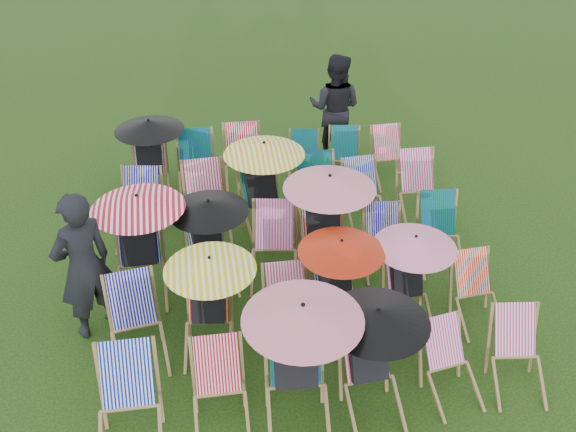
{
  "coord_description": "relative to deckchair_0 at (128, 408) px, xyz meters",
  "views": [
    {
      "loc": [
        -1.22,
        -6.62,
        5.57
      ],
      "look_at": [
        -0.12,
        0.15,
        0.9
      ],
      "focal_mm": 40.0,
      "sensor_mm": 36.0,
      "label": 1
    }
  ],
  "objects": [
    {
      "name": "ground",
      "position": [
        2.11,
        2.3,
        -0.49
      ],
      "size": [
        100.0,
        100.0,
        0.0
      ],
      "primitive_type": "plane",
      "color": "black",
      "rests_on": "ground"
    },
    {
      "name": "deckchair_0",
      "position": [
        0.0,
        0.0,
        0.0
      ],
      "size": [
        0.66,
        0.92,
        0.98
      ],
      "rotation": [
        0.0,
        0.0,
        -0.01
      ],
      "color": "olive",
      "rests_on": "ground"
    },
    {
      "name": "deckchair_1",
      "position": [
        0.9,
        0.08,
        -0.05
      ],
      "size": [
        0.59,
        0.82,
        0.88
      ],
      "rotation": [
        0.0,
        0.0,
        -0.01
      ],
      "color": "olive",
      "rests_on": "ground"
    },
    {
      "name": "deckchair_2",
      "position": [
        1.71,
        0.06,
        0.26
      ],
      "size": [
        1.21,
        1.27,
        1.43
      ],
      "rotation": [
        0.0,
        0.0,
        -0.07
      ],
      "color": "olive",
      "rests_on": "ground"
    },
    {
      "name": "deckchair_3",
      "position": [
        2.48,
        0.07,
        0.18
      ],
      "size": [
        1.07,
        1.13,
        1.26
      ],
      "rotation": [
        0.0,
        0.0,
        0.08
      ],
      "color": "olive",
      "rests_on": "ground"
    },
    {
      "name": "deckchair_4",
      "position": [
        3.37,
        0.08,
        -0.08
      ],
      "size": [
        0.66,
        0.83,
        0.81
      ],
      "rotation": [
        0.0,
        0.0,
        0.17
      ],
      "color": "olive",
      "rests_on": "ground"
    },
    {
      "name": "deckchair_5",
      "position": [
        4.13,
        0.08,
        -0.06
      ],
      "size": [
        0.66,
        0.85,
        0.86
      ],
      "rotation": [
        0.0,
        0.0,
        -0.13
      ],
      "color": "olive",
      "rests_on": "ground"
    },
    {
      "name": "deckchair_6",
      "position": [
        0.03,
        1.18,
        -0.02
      ],
      "size": [
        0.74,
        0.94,
        0.94
      ],
      "rotation": [
        0.0,
        0.0,
        0.14
      ],
      "color": "olive",
      "rests_on": "ground"
    },
    {
      "name": "deckchair_7",
      "position": [
        0.87,
        1.22,
        0.16
      ],
      "size": [
        1.04,
        1.1,
        1.24
      ],
      "rotation": [
        0.0,
        0.0,
        -0.14
      ],
      "color": "olive",
      "rests_on": "ground"
    },
    {
      "name": "deckchair_8",
      "position": [
        1.79,
        1.16,
        -0.05
      ],
      "size": [
        0.59,
        0.82,
        0.88
      ],
      "rotation": [
        0.0,
        0.0,
        -0.01
      ],
      "color": "olive",
      "rests_on": "ground"
    },
    {
      "name": "deckchair_9",
      "position": [
        2.41,
        1.32,
        0.15
      ],
      "size": [
        1.02,
        1.08,
        1.21
      ],
      "rotation": [
        0.0,
        0.0,
        0.1
      ],
      "color": "olive",
      "rests_on": "ground"
    },
    {
      "name": "deckchair_10",
      "position": [
        3.29,
        1.3,
        0.13
      ],
      "size": [
        0.99,
        1.03,
        1.18
      ],
      "rotation": [
        0.0,
        0.0,
        0.02
      ],
      "color": "olive",
      "rests_on": "ground"
    },
    {
      "name": "deckchair_11",
      "position": [
        4.12,
        1.14,
        -0.08
      ],
      "size": [
        0.59,
        0.79,
        0.82
      ],
      "rotation": [
        0.0,
        0.0,
        0.05
      ],
      "color": "olive",
      "rests_on": "ground"
    },
    {
      "name": "deckchair_12",
      "position": [
        0.07,
        2.38,
        0.24
      ],
      "size": [
        1.17,
        1.21,
        1.39
      ],
      "rotation": [
        0.0,
        0.0,
        0.01
      ],
      "color": "olive",
      "rests_on": "ground"
    },
    {
      "name": "deckchair_13",
      "position": [
        0.96,
        2.4,
        0.15
      ],
      "size": [
        1.03,
        1.12,
        1.22
      ],
      "rotation": [
        0.0,
        0.0,
        0.2
      ],
      "color": "olive",
      "rests_on": "ground"
    },
    {
      "name": "deckchair_14",
      "position": [
        1.78,
        2.36,
        -0.01
      ],
      "size": [
        0.79,
        0.99,
        0.97
      ],
      "rotation": [
        0.0,
        0.0,
        -0.18
      ],
      "color": "olive",
      "rests_on": "ground"
    },
    {
      "name": "deckchair_15",
      "position": [
        2.48,
        2.4,
        0.26
      ],
      "size": [
        1.2,
        1.25,
        1.43
      ],
      "rotation": [
        0.0,
        0.0,
        -0.04
      ],
      "color": "olive",
      "rests_on": "ground"
    },
    {
      "name": "deckchair_16",
      "position": [
        3.28,
        2.32,
        -0.07
      ],
      "size": [
        0.64,
        0.83,
        0.84
      ],
      "rotation": [
        0.0,
        0.0,
        -0.11
      ],
      "color": "olive",
      "rests_on": "ground"
    },
    {
      "name": "deckchair_17",
      "position": [
        4.08,
        2.33,
        -0.03
      ],
      "size": [
        0.69,
        0.9,
        0.92
      ],
      "rotation": [
        0.0,
        0.0,
        -0.11
      ],
      "color": "olive",
      "rests_on": "ground"
    },
    {
      "name": "deckchair_18",
      "position": [
        0.0,
        3.56,
        -0.01
      ],
      "size": [
        0.78,
        0.98,
        0.96
      ],
      "rotation": [
        0.0,
        0.0,
        -0.18
      ],
      "color": "olive",
      "rests_on": "ground"
    },
    {
      "name": "deckchair_19",
      "position": [
        0.97,
        3.53,
        0.01
      ],
      "size": [
        0.7,
        0.95,
        1.01
      ],
      "rotation": [
        0.0,
        0.0,
        0.04
      ],
      "color": "olive",
      "rests_on": "ground"
    },
    {
      "name": "deckchair_20",
      "position": [
        1.81,
        3.5,
        0.23
      ],
      "size": [
        1.16,
        1.26,
        1.38
      ],
      "rotation": [
        0.0,
        0.0,
        0.17
      ],
      "color": "olive",
      "rests_on": "ground"
    },
    {
      "name": "deckchair_21",
      "position": [
        2.6,
        3.45,
        0.02
      ],
      "size": [
        0.68,
        0.95,
        1.03
      ],
      "rotation": [
        0.0,
        0.0,
        0.0
      ],
      "color": "olive",
      "rests_on": "ground"
    },
    {
      "name": "deckchair_22",
      "position": [
        3.32,
        3.48,
        -0.04
      ],
      "size": [
        0.64,
        0.86,
        0.9
      ],
      "rotation": [
        0.0,
        0.0,
        0.06
      ],
      "color": "olive",
      "rests_on": "ground"
    },
    {
      "name": "deckchair_23",
      "position": [
        4.17,
        3.45,
        -0.01
      ],
      "size": [
        0.65,
        0.9,
        0.96
      ],
      "rotation": [
        0.0,
        0.0,
        -0.02
      ],
      "color": "olive",
      "rests_on": "ground"
    },
    {
      "name": "deckchair_24",
      "position": [
        0.16,
        4.74,
        0.18
      ],
      "size": [
        1.07,
        1.11,
        1.27
      ],
      "rotation": [
        0.0,
        0.0,
        -0.02
      ],
      "color": "olive",
      "rests_on": "ground"
    },
    {
      "name": "deckchair_25",
      "position": [
        0.87,
        4.62,
        -0.0
      ],
      "size": [
        0.65,
        0.91,
        0.98
      ],
      "rotation": [
        0.0,
        0.0,
        -0.01
      ],
      "color": "olive",
      "rests_on": "ground"
    },
    {
      "name": "deckchair_26",
      "position": [
        1.63,
        4.68,
        0.01
      ],
      "size": [
        0.69,
        0.94,
        1.0
      ],
      "rotation": [
        0.0,
        0.0,
        -0.04
      ],
      "color": "olive",
      "rests_on": "ground"
    },
    {
      "name": "deckchair_27",
      "position": [
        2.62,
        4.7,
        -0.08
      ],
      "size": [
        0.66,
        0.83,
        0.82
      ],
      "rotation": [
        0.0,
        0.0,
        -0.18
      ],
      "color": "olive",
      "rests_on": "ground"
    },
    {
      "name": "deckchair_28",
      "position": [
        3.29,
        4.67,
        -0.07
      ],
      "size": [
        0.69,
        0.86,
        0.84
      ],
      "rotation": [
        0.0,
        0.0,
        -0.18
      ],
      "color": "olive",
      "rests_on": "ground"
    },
    {
      "name": "deckchair_29",
      "position": [
        4.04,
        4.57,
        -0.06
      ],
      "size": [
        0.58,
        0.8,
        0.85
      ],
      "rotation": [
        0.0,
        0.0,
        0.03
      ],
      "color": "olive",
      "rests_on": "ground"
    },
    {
      "name": "person_left",
      "position": [
        -0.5,
        1.72,
        0.48
      ],
      "size": [
        0.85,
        0.78,
        1.94
      ],
      "primitive_type": "imported",
      "rotation": [
        0.0,
        0.0,
        3.74
      ],
      "color": "black",
      "rests_on": "ground"
    },
    {
      "name": "person_rear",
      "position": [
        3.29,
        5.48,
        0.46
      ],
      "size": [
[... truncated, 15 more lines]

